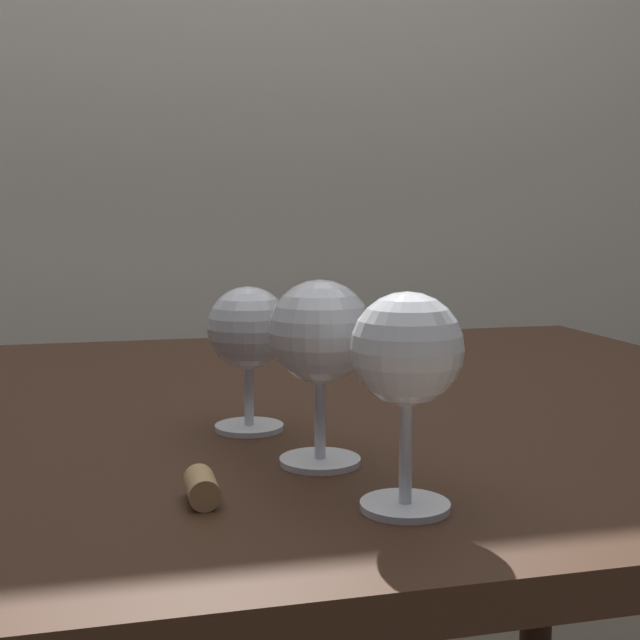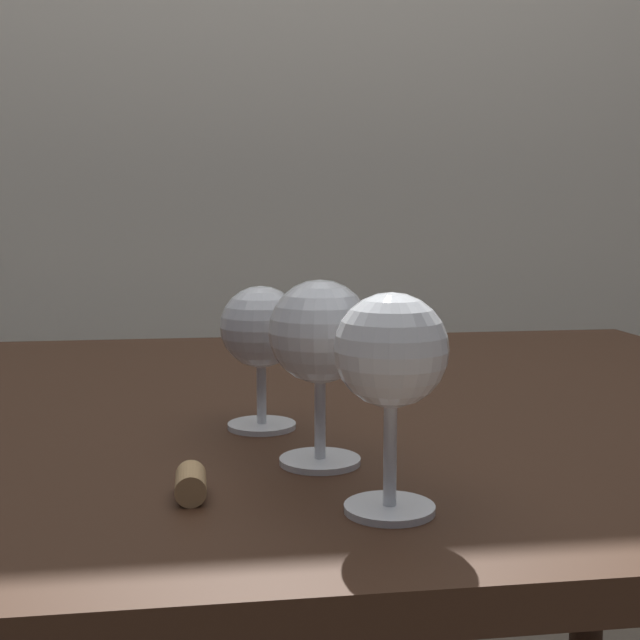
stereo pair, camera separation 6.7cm
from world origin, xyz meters
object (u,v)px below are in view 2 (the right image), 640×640
wine_glass_white (320,337)px  cork (191,483)px  wine_glass_chardonnay (391,357)px  wine_glass_amber (261,330)px

wine_glass_white → cork: 0.15m
wine_glass_chardonnay → wine_glass_amber: (-0.07, 0.24, -0.01)m
wine_glass_chardonnay → wine_glass_white: 0.12m
wine_glass_amber → cork: bearing=-108.8°
wine_glass_white → cork: wine_glass_white is taller
wine_glass_chardonnay → cork: wine_glass_chardonnay is taller
wine_glass_amber → cork: wine_glass_amber is taller
cork → wine_glass_amber: bearing=71.2°
wine_glass_chardonnay → wine_glass_white: bearing=104.5°
wine_glass_white → wine_glass_chardonnay: bearing=-75.5°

